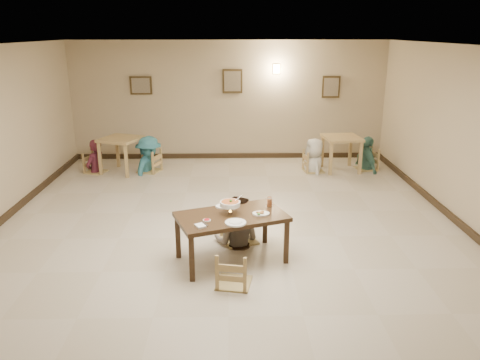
{
  "coord_description": "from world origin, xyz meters",
  "views": [
    {
      "loc": [
        0.03,
        -6.98,
        3.23
      ],
      "look_at": [
        0.18,
        -0.05,
        1.0
      ],
      "focal_mm": 35.0,
      "sensor_mm": 36.0,
      "label": 1
    }
  ],
  "objects_px": {
    "chair_near": "(234,252)",
    "bg_table_left": "(121,144)",
    "main_diner": "(237,196)",
    "bg_diner_b": "(148,136)",
    "chair_far": "(239,209)",
    "bg_diner_a": "(93,140)",
    "bg_diner_c": "(315,139)",
    "bg_chair_lr": "(148,151)",
    "bg_chair_ll": "(95,154)",
    "bg_table_right": "(342,142)",
    "bg_diner_d": "(369,137)",
    "curry_warmer": "(230,204)",
    "bg_chair_rl": "(314,152)",
    "main_table": "(231,220)",
    "bg_chair_rr": "(367,150)",
    "drink_glass": "(270,202)"
  },
  "relations": [
    {
      "from": "curry_warmer",
      "to": "bg_chair_rr",
      "type": "distance_m",
      "value": 5.68
    },
    {
      "from": "curry_warmer",
      "to": "bg_diner_c",
      "type": "height_order",
      "value": "bg_diner_c"
    },
    {
      "from": "bg_diner_a",
      "to": "bg_diner_b",
      "type": "xyz_separation_m",
      "value": [
        1.26,
        0.05,
        0.06
      ]
    },
    {
      "from": "bg_table_left",
      "to": "bg_chair_rr",
      "type": "relative_size",
      "value": 1.1
    },
    {
      "from": "curry_warmer",
      "to": "bg_chair_lr",
      "type": "bearing_deg",
      "value": 113.06
    },
    {
      "from": "bg_chair_lr",
      "to": "chair_far",
      "type": "bearing_deg",
      "value": 48.84
    },
    {
      "from": "bg_chair_lr",
      "to": "bg_diner_b",
      "type": "height_order",
      "value": "bg_diner_b"
    },
    {
      "from": "bg_chair_ll",
      "to": "bg_diner_d",
      "type": "height_order",
      "value": "bg_diner_d"
    },
    {
      "from": "main_diner",
      "to": "bg_table_left",
      "type": "bearing_deg",
      "value": -42.64
    },
    {
      "from": "bg_table_right",
      "to": "bg_diner_d",
      "type": "distance_m",
      "value": 0.67
    },
    {
      "from": "chair_near",
      "to": "bg_diner_c",
      "type": "bearing_deg",
      "value": -99.68
    },
    {
      "from": "curry_warmer",
      "to": "bg_chair_ll",
      "type": "height_order",
      "value": "curry_warmer"
    },
    {
      "from": "bg_chair_rl",
      "to": "bg_table_right",
      "type": "bearing_deg",
      "value": -90.71
    },
    {
      "from": "main_table",
      "to": "bg_diner_a",
      "type": "bearing_deg",
      "value": 105.03
    },
    {
      "from": "bg_table_left",
      "to": "bg_chair_ll",
      "type": "relative_size",
      "value": 1.17
    },
    {
      "from": "main_diner",
      "to": "bg_diner_a",
      "type": "height_order",
      "value": "bg_diner_a"
    },
    {
      "from": "curry_warmer",
      "to": "bg_chair_rl",
      "type": "xyz_separation_m",
      "value": [
        2.0,
        4.46,
        -0.39
      ]
    },
    {
      "from": "bg_chair_ll",
      "to": "bg_diner_a",
      "type": "xyz_separation_m",
      "value": [
        0.0,
        0.0,
        0.34
      ]
    },
    {
      "from": "bg_table_right",
      "to": "bg_diner_c",
      "type": "height_order",
      "value": "bg_diner_c"
    },
    {
      "from": "drink_glass",
      "to": "bg_diner_c",
      "type": "height_order",
      "value": "bg_diner_c"
    },
    {
      "from": "main_diner",
      "to": "bg_chair_rr",
      "type": "distance_m",
      "value": 5.19
    },
    {
      "from": "bg_diner_a",
      "to": "drink_glass",
      "type": "bearing_deg",
      "value": 68.0
    },
    {
      "from": "main_table",
      "to": "chair_far",
      "type": "relative_size",
      "value": 1.58
    },
    {
      "from": "drink_glass",
      "to": "bg_table_left",
      "type": "height_order",
      "value": "drink_glass"
    },
    {
      "from": "chair_far",
      "to": "bg_table_right",
      "type": "height_order",
      "value": "chair_far"
    },
    {
      "from": "bg_chair_ll",
      "to": "bg_diner_a",
      "type": "relative_size",
      "value": 0.58
    },
    {
      "from": "chair_far",
      "to": "bg_diner_a",
      "type": "distance_m",
      "value": 5.1
    },
    {
      "from": "bg_table_right",
      "to": "bg_chair_lr",
      "type": "relative_size",
      "value": 0.89
    },
    {
      "from": "bg_chair_ll",
      "to": "bg_diner_b",
      "type": "height_order",
      "value": "bg_diner_b"
    },
    {
      "from": "curry_warmer",
      "to": "bg_diner_a",
      "type": "distance_m",
      "value": 5.49
    },
    {
      "from": "bg_diner_a",
      "to": "bg_diner_d",
      "type": "bearing_deg",
      "value": 117.21
    },
    {
      "from": "curry_warmer",
      "to": "chair_far",
      "type": "bearing_deg",
      "value": 77.64
    },
    {
      "from": "chair_near",
      "to": "curry_warmer",
      "type": "xyz_separation_m",
      "value": [
        -0.04,
        0.72,
        0.4
      ]
    },
    {
      "from": "bg_chair_ll",
      "to": "bg_diner_a",
      "type": "height_order",
      "value": "bg_diner_a"
    },
    {
      "from": "main_diner",
      "to": "bg_diner_b",
      "type": "relative_size",
      "value": 0.92
    },
    {
      "from": "curry_warmer",
      "to": "bg_chair_lr",
      "type": "distance_m",
      "value": 4.94
    },
    {
      "from": "bg_chair_ll",
      "to": "bg_diner_d",
      "type": "xyz_separation_m",
      "value": [
        6.49,
        0.13,
        0.35
      ]
    },
    {
      "from": "main_table",
      "to": "bg_table_right",
      "type": "relative_size",
      "value": 1.92
    },
    {
      "from": "main_table",
      "to": "bg_chair_lr",
      "type": "relative_size",
      "value": 1.71
    },
    {
      "from": "bg_chair_rl",
      "to": "main_diner",
      "type": "bearing_deg",
      "value": 147.22
    },
    {
      "from": "curry_warmer",
      "to": "bg_chair_rl",
      "type": "distance_m",
      "value": 4.9
    },
    {
      "from": "bg_diner_c",
      "to": "drink_glass",
      "type": "bearing_deg",
      "value": -26.43
    },
    {
      "from": "chair_near",
      "to": "bg_table_left",
      "type": "height_order",
      "value": "chair_near"
    },
    {
      "from": "bg_diner_a",
      "to": "bg_diner_d",
      "type": "distance_m",
      "value": 6.49
    },
    {
      "from": "bg_chair_lr",
      "to": "bg_chair_ll",
      "type": "bearing_deg",
      "value": -66.59
    },
    {
      "from": "bg_table_left",
      "to": "bg_chair_ll",
      "type": "height_order",
      "value": "bg_chair_ll"
    },
    {
      "from": "drink_glass",
      "to": "bg_chair_rl",
      "type": "distance_m",
      "value": 4.42
    },
    {
      "from": "main_diner",
      "to": "bg_diner_a",
      "type": "xyz_separation_m",
      "value": [
        -3.29,
        3.93,
        0.01
      ]
    },
    {
      "from": "bg_chair_ll",
      "to": "curry_warmer",
      "type": "bearing_deg",
      "value": -124.94
    },
    {
      "from": "main_table",
      "to": "bg_diner_a",
      "type": "height_order",
      "value": "bg_diner_a"
    }
  ]
}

